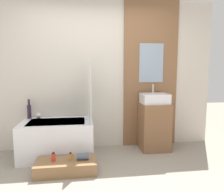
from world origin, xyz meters
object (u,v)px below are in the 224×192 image
sink (155,98)px  vase_round_light (39,116)px  bottle_soap_primary (53,157)px  bathtub (57,139)px  bottle_soap_secondary (70,157)px  wooden_step_bench (66,166)px  vase_tall_dark (29,111)px

sink → vase_round_light: 1.98m
sink → vase_round_light: bearing=175.6°
bottle_soap_primary → bathtub: bearing=90.9°
sink → bottle_soap_secondary: (-1.40, -0.69, -0.68)m
wooden_step_bench → sink: size_ratio=1.79×
bathtub → bottle_soap_primary: 0.58m
sink → bathtub: bearing=-176.1°
sink → wooden_step_bench: bearing=-154.8°
sink → vase_tall_dark: bearing=175.5°
sink → bottle_soap_primary: size_ratio=3.62×
bathtub → vase_round_light: 0.53m
bottle_soap_secondary → sink: bearing=26.1°
bottle_soap_primary → vase_tall_dark: bearing=119.6°
bathtub → vase_tall_dark: (-0.48, 0.28, 0.42)m
vase_tall_dark → bottle_soap_primary: 1.09m
bathtub → vase_tall_dark: 0.69m
vase_tall_dark → bottle_soap_primary: size_ratio=2.58×
wooden_step_bench → vase_tall_dark: (-0.65, 0.85, 0.62)m
wooden_step_bench → bottle_soap_secondary: 0.15m
bathtub → sink: 1.75m
wooden_step_bench → vase_round_light: 1.11m
bottle_soap_secondary → vase_tall_dark: bearing=129.8°
wooden_step_bench → bottle_soap_primary: size_ratio=6.49×
sink → bottle_soap_primary: 1.89m
vase_tall_dark → bottle_soap_primary: vase_tall_dark is taller
vase_round_light → bottle_soap_secondary: size_ratio=0.84×
bathtub → bottle_soap_primary: (0.01, -0.58, -0.07)m
bottle_soap_primary → bottle_soap_secondary: size_ratio=1.15×
wooden_step_bench → bottle_soap_primary: bearing=180.0°
bottle_soap_primary → sink: bearing=22.9°
bathtub → vase_tall_dark: size_ratio=3.45×
wooden_step_bench → sink: sink is taller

